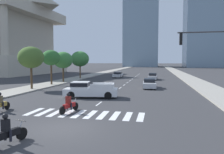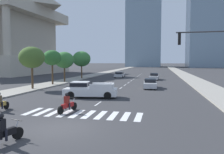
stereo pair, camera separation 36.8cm
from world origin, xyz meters
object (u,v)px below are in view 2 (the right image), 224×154
Objects in this scene: motorcycle_trailing at (3,132)px; motorcycle_third at (0,104)px; street_tree_nearest at (32,57)px; traffic_signal_near at (219,53)px; sedan_silver_1 at (150,84)px; street_tree_fourth at (82,59)px; sedan_silver_0 at (120,75)px; sedan_silver_2 at (154,77)px; street_tree_third at (64,60)px; street_tree_second at (52,58)px; motorcycle_lead at (67,104)px; pickup_truck at (88,90)px.

motorcycle_trailing and motorcycle_third have the same top height.
traffic_signal_near is at bearing -24.69° from street_tree_nearest.
street_tree_fourth is at bearing -135.01° from sedan_silver_1.
motorcycle_trailing is 42.71m from sedan_silver_0.
sedan_silver_2 is at bearing 176.61° from sedan_silver_1.
sedan_silver_2 is 0.88× the size of street_tree_third.
traffic_signal_near is at bearing -38.05° from motorcycle_trailing.
street_tree_nearest is (-7.50, -24.64, 3.73)m from sedan_silver_0.
street_tree_second is (-7.50, -18.92, 3.76)m from sedan_silver_0.
street_tree_third is (0.00, 4.56, -0.32)m from street_tree_second.
motorcycle_third is 16.72m from traffic_signal_near.
sedan_silver_2 is 16.16m from street_tree_fourth.
sedan_silver_1 is 0.73× the size of traffic_signal_near.
street_tree_third is at bearing 152.03° from sedan_silver_0.
motorcycle_lead is 11.66m from traffic_signal_near.
sedan_silver_2 is (5.93, 37.81, 0.03)m from motorcycle_trailing.
motorcycle_trailing is at bearing -70.93° from street_tree_third.
street_tree_fourth is at bearing 4.90° from motorcycle_third.
street_tree_fourth reaches higher than motorcycle_third.
motorcycle_trailing is at bearing 84.23° from pickup_truck.
street_tree_nearest is (-15.71, -19.80, 3.72)m from sedan_silver_2.
traffic_signal_near is (10.88, 1.72, 3.82)m from motorcycle_lead.
pickup_truck is 0.98× the size of street_tree_fourth.
pickup_truck is at bearing 16.51° from motorcycle_trailing.
pickup_truck is at bearing -35.00° from motorcycle_third.
street_tree_second is 1.02× the size of street_tree_third.
sedan_silver_1 is 0.96× the size of sedan_silver_2.
motorcycle_lead is 0.48× the size of sedan_silver_1.
street_tree_nearest is 10.28m from street_tree_third.
sedan_silver_2 is 0.84× the size of street_tree_nearest.
motorcycle_trailing is at bearing -67.60° from street_tree_second.
street_tree_fourth reaches higher than motorcycle_trailing.
traffic_signal_near reaches higher than street_tree_third.
street_tree_second reaches higher than motorcycle_lead.
motorcycle_lead is 0.37× the size of street_tree_fourth.
pickup_truck is at bearing -25.97° from street_tree_nearest.
street_tree_third is at bearing 33.93° from motorcycle_trailing.
motorcycle_lead and motorcycle_trailing have the same top height.
street_tree_third is (-9.78, 28.29, 3.46)m from motorcycle_trailing.
motorcycle_trailing is 25.94m from street_tree_second.
sedan_silver_2 is 30.10m from traffic_signal_near.
traffic_signal_near is 23.00m from street_tree_nearest.
street_tree_second is at bearing 157.99° from sedan_silver_0.
street_tree_second is (-15.71, -14.09, 3.75)m from sedan_silver_2.
sedan_silver_1 is 0.84× the size of street_tree_third.
sedan_silver_1 is at bearing -42.54° from street_tree_fourth.
street_tree_nearest reaches higher than motorcycle_lead.
traffic_signal_near is (11.12, 8.40, 3.82)m from motorcycle_trailing.
sedan_silver_0 is at bearing -68.64° from traffic_signal_near.
sedan_silver_2 is (8.21, -4.83, 0.01)m from sedan_silver_0.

